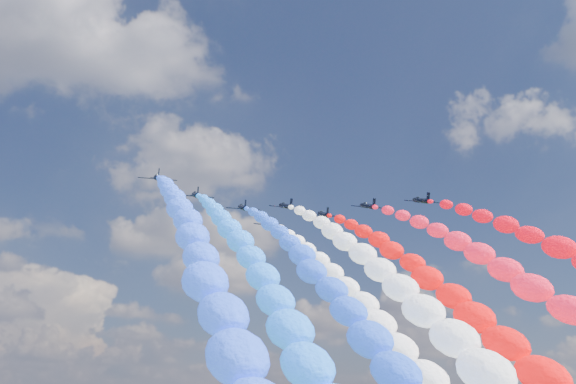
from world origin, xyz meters
name	(u,v)px	position (x,y,z in m)	size (l,w,h in m)	color
jet_0	(157,178)	(-30.47, -4.46, 89.93)	(7.90, 10.60, 2.33)	black
trail_0	(188,252)	(-30.47, -55.07, 63.49)	(5.62, 98.34, 55.66)	#2853FF
jet_1	(196,195)	(-20.89, 5.61, 89.93)	(7.90, 10.60, 2.33)	black
trail_1	(243,270)	(-20.89, -45.00, 63.49)	(5.62, 98.34, 55.66)	#1E72FF
jet_2	(243,208)	(-8.67, 12.65, 89.93)	(7.90, 10.60, 2.33)	black
trail_2	(307,282)	(-8.67, -37.96, 63.49)	(5.62, 98.34, 55.66)	blue
jet_3	(286,206)	(0.83, 8.71, 89.93)	(7.90, 10.60, 2.33)	black
trail_3	(372,281)	(0.83, -41.90, 63.49)	(5.62, 98.34, 55.66)	white
jet_4	(269,224)	(1.07, 25.56, 89.93)	(7.90, 10.60, 2.33)	black
trail_4	(338,297)	(1.07, -25.05, 63.49)	(5.62, 98.34, 55.66)	white
jet_5	(323,214)	(11.62, 13.23, 89.93)	(7.90, 10.60, 2.33)	black
trail_5	(421,289)	(11.62, -37.38, 63.49)	(5.62, 98.34, 55.66)	#F00A0B
jet_6	(368,206)	(19.28, 3.34, 89.93)	(7.90, 10.60, 2.33)	black
trail_6	(492,281)	(19.28, -47.28, 63.49)	(5.62, 98.34, 55.66)	#F61432
jet_7	(421,200)	(29.32, -4.24, 89.93)	(7.90, 10.60, 2.33)	black
trail_7	(576,276)	(29.32, -54.85, 63.49)	(5.62, 98.34, 55.66)	red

